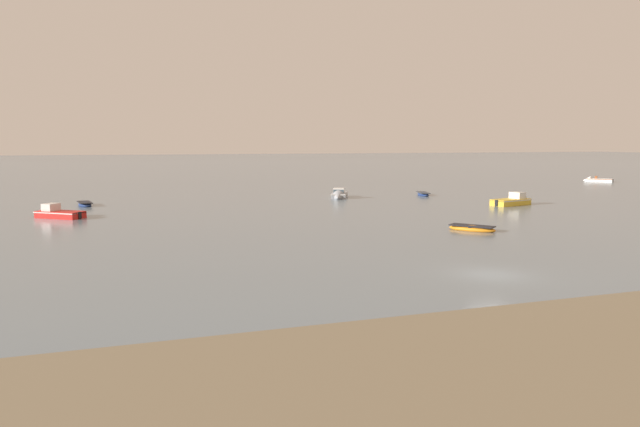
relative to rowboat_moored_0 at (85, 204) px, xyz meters
The scene contains 8 objects.
ground_plane 58.69m from the rowboat_moored_0, 63.32° to the right, with size 800.00×800.00×0.00m, color slate.
rowboat_moored_0 is the anchor object (origin of this frame).
rowboat_moored_1 50.67m from the rowboat_moored_0, 44.88° to the right, with size 3.95×4.51×0.71m.
motorboat_moored_0 35.61m from the rowboat_moored_0, ahead, with size 4.52×6.42×2.32m.
motorboat_moored_1 101.72m from the rowboat_moored_0, ahead, with size 5.19×5.81×2.00m.
rowboat_moored_5 49.91m from the rowboat_moored_0, ahead, with size 2.64×4.62×0.69m.
motorboat_moored_2 57.46m from the rowboat_moored_0, 17.66° to the right, with size 6.99×3.92×2.52m.
motorboat_moored_3 12.53m from the rowboat_moored_0, 102.38° to the right, with size 6.20×5.52×2.36m.
Camera 1 is at (-22.10, -30.98, 8.30)m, focal length 33.11 mm.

